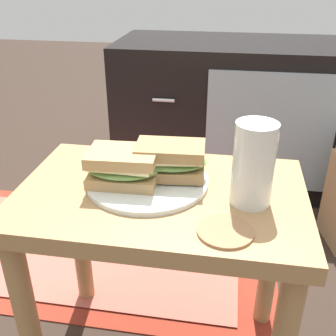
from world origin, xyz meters
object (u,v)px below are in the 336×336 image
sandwich_front (123,167)px  sandwich_back (170,160)px  plate (147,181)px  coaster (225,231)px  tv_cabinet (236,114)px  beer_glass (253,165)px

sandwich_front → sandwich_back: size_ratio=0.95×
plate → sandwich_back: sandwich_back is taller
sandwich_back → coaster: sandwich_back is taller
tv_cabinet → beer_glass: size_ratio=6.21×
plate → sandwich_front: (-0.04, -0.02, 0.04)m
tv_cabinet → coaster: bearing=-90.8°
plate → sandwich_front: bearing=-157.4°
plate → beer_glass: 0.22m
tv_cabinet → plate: tv_cabinet is taller
sandwich_front → beer_glass: (0.24, -0.02, 0.03)m
tv_cabinet → sandwich_back: tv_cabinet is taller
tv_cabinet → sandwich_front: size_ratio=6.65×
tv_cabinet → sandwich_back: (-0.13, -0.91, 0.22)m
tv_cabinet → coaster: (-0.01, -1.06, 0.17)m
plate → sandwich_back: size_ratio=1.60×
tv_cabinet → plate: 0.96m
tv_cabinet → beer_glass: beer_glass is taller
plate → tv_cabinet: bearing=79.3°
sandwich_back → coaster: size_ratio=1.62×
plate → beer_glass: beer_glass is taller
sandwich_front → beer_glass: beer_glass is taller
tv_cabinet → plate: bearing=-100.7°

